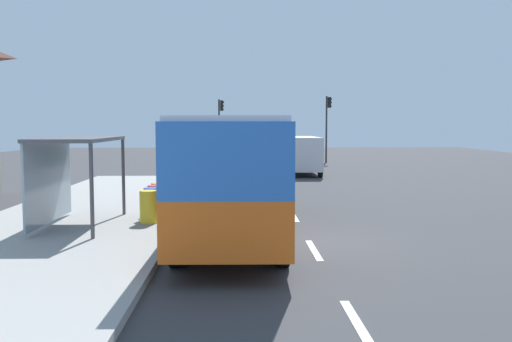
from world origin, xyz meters
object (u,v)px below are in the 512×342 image
Objects in this scene: recycling_bin_orange at (159,197)px; traffic_light_far_side at (220,121)px; sedan_near at (290,154)px; recycling_bin_yellow at (149,207)px; bus at (234,168)px; recycling_bin_red at (156,200)px; traffic_light_near_side at (328,119)px; white_van at (301,153)px; recycling_bin_blue at (152,203)px; bus_shelter at (68,158)px; sedan_far at (278,147)px.

traffic_light_far_side is at bearing 87.66° from recycling_bin_orange.
recycling_bin_yellow is (-6.50, -26.42, -0.14)m from sedan_near.
recycling_bin_red is at bearing 140.44° from bus.
traffic_light_near_side is (9.70, 26.78, 2.86)m from recycling_bin_red.
recycling_bin_orange is at bearing -112.34° from white_van.
sedan_near is 27.21m from recycling_bin_yellow.
recycling_bin_orange is (0.00, 1.40, 0.00)m from recycling_bin_blue.
traffic_light_near_side is at bearing 67.31° from bus_shelter.
sedan_far is at bearing 80.51° from recycling_bin_yellow.
sedan_far is 38.70m from recycling_bin_blue.
recycling_bin_yellow is 1.00× the size of recycling_bin_blue.
white_van is at bearing 77.95° from bus.
sedan_far reaches higher than recycling_bin_red.
bus_shelter is at bearing 175.74° from bus.
bus reaches higher than recycling_bin_blue.
recycling_bin_yellow is 2.10m from recycling_bin_orange.
recycling_bin_red is at bearing 90.00° from recycling_bin_blue.
bus is at bearing -47.91° from recycling_bin_orange.
recycling_bin_blue is at bearing 151.42° from bus.
sedan_far is at bearing 90.03° from sedan_near.
sedan_far is at bearing 80.34° from recycling_bin_blue.
recycling_bin_red is at bearing -92.28° from traffic_light_far_side.
sedan_far is 4.73× the size of recycling_bin_yellow.
recycling_bin_blue is 28.43m from traffic_light_far_side.
recycling_bin_blue is at bearing -99.66° from sedan_far.
traffic_light_near_side is 30.90m from bus_shelter.
recycling_bin_blue is at bearing -110.66° from white_van.
bus is 4.72m from bus_shelter.
recycling_bin_yellow is at bearing -90.00° from recycling_bin_orange.
recycling_bin_blue is (-6.50, -38.15, -0.14)m from sedan_far.
bus is 2.18× the size of traffic_light_far_side.
sedan_far reaches higher than recycling_bin_blue.
white_van is at bearing -90.26° from sedan_far.
recycling_bin_red is (0.00, 1.40, 0.00)m from recycling_bin_yellow.
sedan_near is at bearing 75.43° from recycling_bin_red.
bus_shelter is (-2.21, -1.01, 1.44)m from recycling_bin_blue.
recycling_bin_orange is at bearing 90.00° from recycling_bin_yellow.
traffic_light_far_side is 29.50m from bus_shelter.
sedan_near is 1.00× the size of sedan_far.
bus_shelter reaches higher than recycling_bin_yellow.
bus is 2.08× the size of traffic_light_near_side.
sedan_far is (-0.01, 12.43, 0.00)m from sedan_near.
recycling_bin_yellow is 0.18× the size of traffic_light_near_side.
traffic_light_near_side is 1.33× the size of bus_shelter.
recycling_bin_yellow is (-6.40, -17.67, -0.69)m from white_van.
sedan_near is at bearing 75.81° from recycling_bin_blue.
sedan_near reaches higher than recycling_bin_blue.
bus is 29.70m from traffic_light_far_side.
bus is 3.90m from recycling_bin_orange.
recycling_bin_blue is 0.19× the size of traffic_light_far_side.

